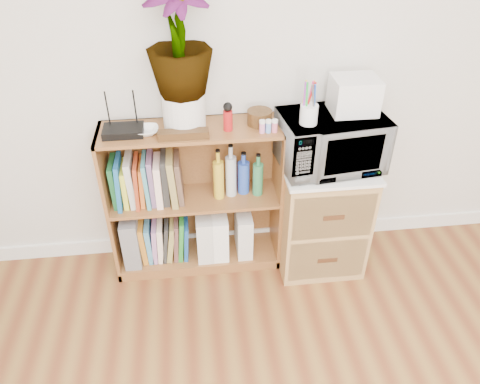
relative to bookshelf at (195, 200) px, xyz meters
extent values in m
cube|color=white|center=(0.35, 0.14, -0.42)|extent=(4.00, 0.02, 0.10)
cube|color=brown|center=(0.00, 0.00, 0.00)|extent=(1.00, 0.30, 0.95)
cube|color=#9E7542|center=(0.75, -0.08, -0.12)|extent=(0.50, 0.45, 0.70)
imported|color=white|center=(0.75, -0.08, 0.40)|extent=(0.58, 0.43, 0.30)
cylinder|color=white|center=(0.60, -0.15, 0.60)|extent=(0.09, 0.09, 0.10)
cube|color=white|center=(0.86, -0.04, 0.64)|extent=(0.24, 0.20, 0.19)
cube|color=black|center=(-0.35, -0.02, 0.49)|extent=(0.21, 0.14, 0.04)
imported|color=white|center=(-0.23, -0.03, 0.49)|extent=(0.13, 0.13, 0.03)
cylinder|color=silver|center=(-0.03, 0.02, 0.57)|extent=(0.22, 0.22, 0.19)
imported|color=#2E7334|center=(-0.03, 0.02, 0.95)|extent=(0.32, 0.32, 0.58)
cube|color=#341F0E|center=(-0.04, -0.10, 0.50)|extent=(0.26, 0.06, 0.04)
cylinder|color=#A51416|center=(0.20, -0.04, 0.53)|extent=(0.05, 0.05, 0.11)
cylinder|color=#34200E|center=(0.37, 0.01, 0.51)|extent=(0.13, 0.13, 0.08)
cube|color=pink|center=(0.40, -0.09, 0.50)|extent=(0.12, 0.04, 0.06)
cube|color=slate|center=(-0.40, 0.00, -0.24)|extent=(0.10, 0.26, 0.33)
cube|color=silver|center=(0.04, -0.01, -0.25)|extent=(0.10, 0.24, 0.30)
cube|color=white|center=(0.14, -0.01, -0.26)|extent=(0.09, 0.24, 0.30)
cube|color=silver|center=(0.29, -0.01, -0.26)|extent=(0.09, 0.23, 0.29)
cube|color=#1B6531|center=(-0.45, 0.00, 0.16)|extent=(0.03, 0.20, 0.27)
cube|color=#195B99|center=(-0.42, 0.00, 0.17)|extent=(0.04, 0.20, 0.29)
cube|color=yellow|center=(-0.39, 0.00, 0.14)|extent=(0.03, 0.20, 0.23)
cube|color=#BABBB5|center=(-0.35, 0.00, 0.17)|extent=(0.05, 0.20, 0.29)
cube|color=#A0391B|center=(-0.32, 0.00, 0.16)|extent=(0.03, 0.20, 0.28)
cube|color=orange|center=(-0.29, 0.00, 0.15)|extent=(0.04, 0.20, 0.25)
cube|color=teal|center=(-0.26, 0.00, 0.17)|extent=(0.03, 0.20, 0.28)
cube|color=slate|center=(-0.24, 0.00, 0.17)|extent=(0.03, 0.20, 0.29)
cube|color=#FED7C5|center=(-0.20, 0.00, 0.16)|extent=(0.04, 0.20, 0.27)
cube|color=#2B2B2B|center=(-0.16, 0.00, 0.17)|extent=(0.04, 0.20, 0.29)
cube|color=olive|center=(-0.12, 0.00, 0.17)|extent=(0.05, 0.20, 0.30)
cube|color=brown|center=(-0.08, 0.00, 0.16)|extent=(0.04, 0.20, 0.27)
cylinder|color=gold|center=(0.14, 0.00, 0.18)|extent=(0.06, 0.06, 0.31)
cylinder|color=silver|center=(0.21, 0.00, 0.19)|extent=(0.06, 0.06, 0.32)
cylinder|color=#2648B4|center=(0.29, 0.00, 0.15)|extent=(0.07, 0.07, 0.26)
cylinder|color=#2D7D4A|center=(0.37, 0.00, 0.15)|extent=(0.06, 0.06, 0.26)
cube|color=#C37822|center=(-0.33, 0.00, -0.27)|extent=(0.04, 0.19, 0.27)
cube|color=teal|center=(-0.30, 0.00, -0.28)|extent=(0.04, 0.19, 0.26)
cube|color=#AA74AE|center=(-0.27, 0.00, -0.28)|extent=(0.04, 0.19, 0.25)
cube|color=#FFE1C6|center=(-0.23, 0.00, -0.28)|extent=(0.04, 0.19, 0.26)
cube|color=#2A2A2A|center=(-0.20, 0.00, -0.27)|extent=(0.06, 0.19, 0.27)
cube|color=#988A46|center=(-0.17, 0.00, -0.28)|extent=(0.07, 0.19, 0.26)
cube|color=brown|center=(-0.13, 0.00, -0.27)|extent=(0.05, 0.19, 0.27)
cube|color=#217E29|center=(-0.10, 0.00, -0.26)|extent=(0.05, 0.19, 0.29)
cube|color=navy|center=(-0.07, 0.00, -0.28)|extent=(0.04, 0.19, 0.25)
camera|label=1|loc=(0.00, -2.23, 1.64)|focal=35.00mm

